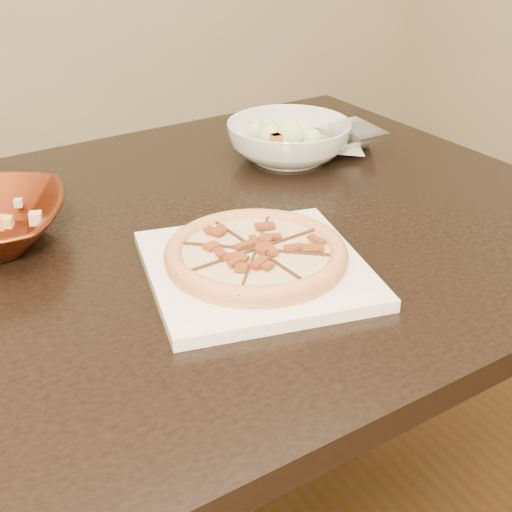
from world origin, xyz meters
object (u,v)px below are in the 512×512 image
at_px(plate, 256,268).
at_px(salad_bowl, 289,141).
at_px(dining_table, 133,299).
at_px(pizza, 256,254).

distance_m(plate, salad_bowl, 0.46).
distance_m(dining_table, pizza, 0.24).
relative_size(plate, pizza, 1.38).
bearing_deg(plate, salad_bowl, 52.75).
height_order(pizza, salad_bowl, salad_bowl).
xyz_separation_m(pizza, salad_bowl, (0.28, 0.37, 0.00)).
height_order(plate, salad_bowl, salad_bowl).
bearing_deg(plate, pizza, 165.77).
height_order(plate, pizza, pizza).
bearing_deg(dining_table, salad_bowl, 26.44).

